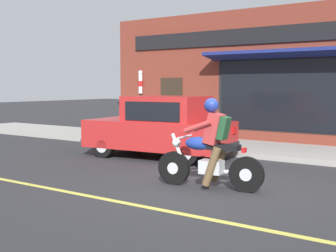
{
  "coord_description": "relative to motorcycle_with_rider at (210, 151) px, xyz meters",
  "views": [
    {
      "loc": [
        -7.26,
        -4.2,
        1.85
      ],
      "look_at": [
        1.06,
        1.77,
        0.95
      ],
      "focal_mm": 50.0,
      "sensor_mm": 36.0,
      "label": 1
    }
  ],
  "objects": [
    {
      "name": "sidewalk_curb",
      "position": [
        4.82,
        2.99,
        -0.61
      ],
      "size": [
        2.6,
        22.0,
        0.14
      ],
      "primitive_type": "cube",
      "color": "#9E9B93",
      "rests_on": "ground"
    },
    {
      "name": "ground_plane",
      "position": [
        0.1,
        -0.01,
        -0.68
      ],
      "size": [
        80.0,
        80.0,
        0.0
      ],
      "primitive_type": "plane",
      "color": "#2B2B2D"
    },
    {
      "name": "motorcycle_with_rider",
      "position": [
        0.0,
        0.0,
        0.0
      ],
      "size": [
        0.65,
        2.01,
        1.62
      ],
      "color": "black",
      "rests_on": "ground"
    },
    {
      "name": "traffic_cone",
      "position": [
        4.98,
        6.73,
        -0.25
      ],
      "size": [
        0.36,
        0.36,
        0.6
      ],
      "color": "black",
      "rests_on": "sidewalk_curb"
    },
    {
      "name": "storefront_building",
      "position": [
        6.35,
        2.24,
        1.43
      ],
      "size": [
        1.25,
        10.47,
        4.2
      ],
      "color": "maroon",
      "rests_on": "ground"
    },
    {
      "name": "lane_stripe",
      "position": [
        -1.7,
        2.99,
        -0.67
      ],
      "size": [
        0.12,
        19.8,
        0.01
      ],
      "primitive_type": "cube",
      "color": "#D1C64C",
      "rests_on": "ground"
    },
    {
      "name": "car_hatchback",
      "position": [
        2.35,
        2.84,
        0.09
      ],
      "size": [
        2.01,
        3.92,
        1.57
      ],
      "color": "black",
      "rests_on": "ground"
    }
  ]
}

